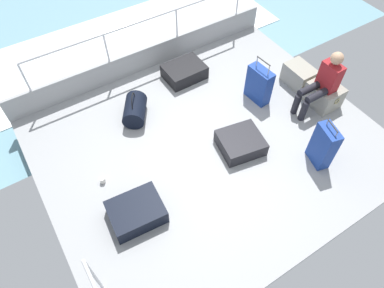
# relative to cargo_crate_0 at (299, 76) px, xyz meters

# --- Properties ---
(ground_plane) EXTENTS (4.40, 5.20, 0.06)m
(ground_plane) POSITION_rel_cargo_crate_0_xyz_m (0.30, -2.13, -0.22)
(ground_plane) COLOR #939699
(gunwale_port) EXTENTS (0.06, 5.20, 0.45)m
(gunwale_port) POSITION_rel_cargo_crate_0_xyz_m (-1.87, -2.13, 0.04)
(gunwale_port) COLOR #939699
(gunwale_port) RESTS_ON ground_plane
(railing_port) EXTENTS (0.04, 4.20, 1.02)m
(railing_port) POSITION_rel_cargo_crate_0_xyz_m (-1.87, -2.13, 0.59)
(railing_port) COLOR silver
(railing_port) RESTS_ON ground_plane
(sea_wake) EXTENTS (12.00, 12.00, 0.01)m
(sea_wake) POSITION_rel_cargo_crate_0_xyz_m (-3.30, -2.13, -0.53)
(sea_wake) COLOR #6B99A8
(sea_wake) RESTS_ON ground_plane
(cargo_crate_0) EXTENTS (0.58, 0.38, 0.37)m
(cargo_crate_0) POSITION_rel_cargo_crate_0_xyz_m (0.00, 0.00, 0.00)
(cargo_crate_0) COLOR gray
(cargo_crate_0) RESTS_ON ground_plane
(cargo_crate_1) EXTENTS (0.57, 0.45, 0.40)m
(cargo_crate_1) POSITION_rel_cargo_crate_0_xyz_m (0.60, 0.01, 0.01)
(cargo_crate_1) COLOR gray
(cargo_crate_1) RESTS_ON ground_plane
(passenger_seated) EXTENTS (0.34, 0.66, 1.10)m
(passenger_seated) POSITION_rel_cargo_crate_0_xyz_m (0.60, -0.18, 0.39)
(passenger_seated) COLOR maroon
(passenger_seated) RESTS_ON ground_plane
(suitcase_0) EXTENTS (0.71, 0.75, 0.24)m
(suitcase_0) POSITION_rel_cargo_crate_0_xyz_m (0.63, -1.78, -0.07)
(suitcase_0) COLOR black
(suitcase_0) RESTS_ON ground_plane
(suitcase_1) EXTENTS (0.62, 0.76, 0.25)m
(suitcase_1) POSITION_rel_cargo_crate_0_xyz_m (0.83, -3.70, -0.06)
(suitcase_1) COLOR black
(suitcase_1) RESTS_ON ground_plane
(suitcase_2) EXTENTS (0.41, 0.28, 0.82)m
(suitcase_2) POSITION_rel_cargo_crate_0_xyz_m (1.46, -0.93, 0.17)
(suitcase_2) COLOR navy
(suitcase_2) RESTS_ON ground_plane
(suitcase_3) EXTENTS (0.47, 0.24, 0.84)m
(suitcase_3) POSITION_rel_cargo_crate_0_xyz_m (-0.09, -0.87, 0.14)
(suitcase_3) COLOR navy
(suitcase_3) RESTS_ON ground_plane
(suitcase_4) EXTENTS (0.56, 0.73, 0.25)m
(suitcase_4) POSITION_rel_cargo_crate_0_xyz_m (-1.26, -1.66, -0.06)
(suitcase_4) COLOR black
(suitcase_4) RESTS_ON ground_plane
(duffel_bag) EXTENTS (0.67, 0.60, 0.52)m
(duffel_bag) POSITION_rel_cargo_crate_0_xyz_m (-0.83, -2.88, -0.00)
(duffel_bag) COLOR black
(duffel_bag) RESTS_ON ground_plane
(paper_cup) EXTENTS (0.08, 0.08, 0.10)m
(paper_cup) POSITION_rel_cargo_crate_0_xyz_m (0.07, -3.88, -0.14)
(paper_cup) COLOR white
(paper_cup) RESTS_ON ground_plane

